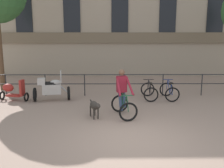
{
  "coord_description": "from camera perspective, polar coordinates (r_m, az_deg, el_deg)",
  "views": [
    {
      "loc": [
        -0.68,
        -7.06,
        3.09
      ],
      "look_at": [
        -0.59,
        2.86,
        1.05
      ],
      "focal_mm": 42.0,
      "sensor_mm": 36.0,
      "label": 1
    }
  ],
  "objects": [
    {
      "name": "parked_bicycle_near_lamp",
      "position": [
        12.06,
        8.11,
        -1.59
      ],
      "size": [
        0.66,
        1.11,
        0.86
      ],
      "rotation": [
        0.0,
        0.0,
        3.14
      ],
      "color": "black",
      "rests_on": "ground_plane"
    },
    {
      "name": "parked_motorcycle",
      "position": [
        11.92,
        -13.07,
        -0.93
      ],
      "size": [
        1.68,
        0.88,
        1.35
      ],
      "rotation": [
        0.0,
        0.0,
        1.74
      ],
      "color": "black",
      "rests_on": "ground_plane"
    },
    {
      "name": "dog",
      "position": [
        9.37,
        -3.79,
        -4.8
      ],
      "size": [
        0.47,
        0.94,
        0.63
      ],
      "rotation": [
        0.0,
        0.0,
        0.38
      ],
      "color": "#332D28",
      "rests_on": "ground_plane"
    },
    {
      "name": "canal_railing",
      "position": [
        12.51,
        2.59,
        0.63
      ],
      "size": [
        15.05,
        0.05,
        1.05
      ],
      "color": "#232326",
      "rests_on": "ground_plane"
    },
    {
      "name": "parked_bicycle_mid_left",
      "position": [
        12.23,
        12.37,
        -1.56
      ],
      "size": [
        0.7,
        1.13,
        0.86
      ],
      "rotation": [
        0.0,
        0.0,
        3.18
      ],
      "color": "black",
      "rests_on": "ground_plane"
    },
    {
      "name": "cyclist_with_bike",
      "position": [
        9.57,
        2.38,
        -2.47
      ],
      "size": [
        0.93,
        1.3,
        1.7
      ],
      "rotation": [
        0.0,
        0.0,
        0.24
      ],
      "color": "black",
      "rests_on": "ground_plane"
    },
    {
      "name": "ground_plane",
      "position": [
        7.74,
        4.64,
        -11.96
      ],
      "size": [
        60.0,
        60.0,
        0.0
      ],
      "primitive_type": "plane",
      "color": "gray"
    },
    {
      "name": "parked_scooter",
      "position": [
        12.47,
        -20.78,
        -1.33
      ],
      "size": [
        1.34,
        0.66,
        0.96
      ],
      "rotation": [
        0.0,
        0.0,
        1.36
      ],
      "color": "black",
      "rests_on": "ground_plane"
    }
  ]
}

